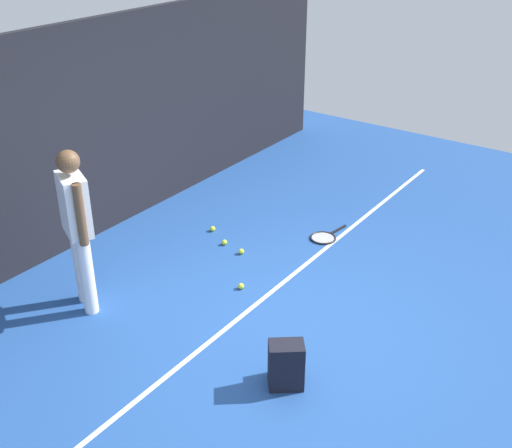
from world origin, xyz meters
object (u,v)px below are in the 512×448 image
Objects in this scene: tennis_racket at (325,237)px; tennis_ball_by_fence at (224,242)px; tennis_ball_mid_court at (213,229)px; tennis_ball_far_left at (241,286)px; tennis_player at (77,222)px; backpack at (286,365)px; tennis_ball_near_player at (241,251)px.

tennis_racket is 9.57× the size of tennis_ball_by_fence.
tennis_ball_far_left is (-0.84, -1.07, 0.00)m from tennis_ball_mid_court.
tennis_player is at bearing 136.59° from tennis_ball_far_left.
tennis_ball_near_player is (1.56, 1.64, -0.18)m from backpack.
tennis_ball_far_left is at bearing 2.62° from tennis_racket.
tennis_player is 25.76× the size of tennis_ball_mid_court.
tennis_racket is at bearing -33.53° from tennis_ball_near_player.
tennis_player is 2.07m from tennis_ball_by_fence.
backpack is at bearing -128.40° from tennis_ball_mid_court.
backpack is at bearing -129.81° from tennis_ball_by_fence.
tennis_ball_mid_court is at bearing -64.46° from tennis_player.
tennis_ball_far_left is at bearing -127.98° from tennis_ball_mid_court.
tennis_racket is 2.69m from backpack.
tennis_ball_by_fence is (-0.85, 0.90, 0.02)m from tennis_racket.
tennis_player is 25.76× the size of tennis_ball_near_player.
tennis_ball_far_left is (-0.65, -0.74, 0.00)m from tennis_ball_by_fence.
tennis_player is at bearing 179.37° from tennis_ball_mid_court.
tennis_ball_near_player and tennis_ball_far_left have the same top height.
backpack reaches higher than tennis_ball_mid_court.
tennis_player reaches higher than tennis_ball_near_player.
tennis_ball_near_player is (1.75, -0.65, -0.93)m from tennis_player.
tennis_ball_near_player is 0.74m from tennis_ball_far_left.
tennis_player is 25.76× the size of tennis_ball_by_fence.
tennis_player reaches higher than tennis_ball_mid_court.
tennis_racket is 9.57× the size of tennis_ball_far_left.
backpack is (-2.47, -1.04, 0.20)m from tennis_racket.
tennis_player is 2.43m from backpack.
tennis_ball_mid_court is (1.80, 2.27, -0.18)m from backpack.
backpack is at bearing 31.59° from tennis_racket.
tennis_ball_by_fence is at bearing -37.82° from tennis_racket.
tennis_ball_by_fence is at bearing -75.01° from tennis_player.
tennis_player is 2.69× the size of tennis_racket.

